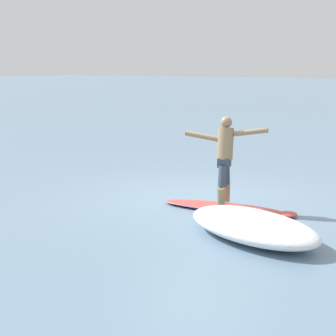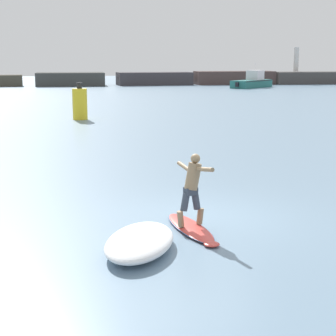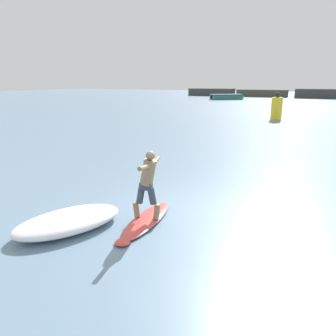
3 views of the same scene
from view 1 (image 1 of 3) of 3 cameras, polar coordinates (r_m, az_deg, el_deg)
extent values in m
plane|color=slate|center=(10.81, 2.87, -3.09)|extent=(200.00, 200.00, 0.00)
ellipsoid|color=#D6463E|center=(9.99, 5.66, -3.96)|extent=(0.92, 2.32, 0.10)
ellipsoid|color=#D6463E|center=(9.69, 12.11, -4.61)|extent=(0.36, 0.36, 0.08)
ellipsoid|color=#2870B2|center=(9.99, 5.66, -3.96)|extent=(0.93, 2.33, 0.04)
cone|color=black|center=(10.35, 0.80, -4.04)|extent=(0.06, 0.06, 0.14)
cone|color=black|center=(10.15, 1.25, -4.34)|extent=(0.06, 0.06, 0.14)
cone|color=black|center=(10.43, 1.95, -3.94)|extent=(0.06, 0.06, 0.14)
cylinder|color=#8B7252|center=(10.17, 5.95, -2.43)|extent=(0.20, 0.17, 0.36)
cylinder|color=#353F4D|center=(9.99, 5.87, -0.57)|extent=(0.25, 0.21, 0.39)
cylinder|color=#8B7252|center=(9.71, 5.40, -3.04)|extent=(0.20, 0.17, 0.36)
cylinder|color=#353F4D|center=(9.74, 5.56, -0.85)|extent=(0.25, 0.21, 0.39)
cube|color=#353F4D|center=(9.82, 5.74, 0.58)|extent=(0.31, 0.27, 0.16)
cylinder|color=#8B7252|center=(9.83, 5.84, 2.44)|extent=(0.45, 0.38, 0.60)
sphere|color=#8B7252|center=(9.84, 5.94, 4.65)|extent=(0.20, 0.20, 0.20)
cylinder|color=#8B7252|center=(9.94, 3.43, 3.25)|extent=(0.26, 0.60, 0.19)
cylinder|color=#8B7252|center=(9.76, 8.41, 3.64)|extent=(0.26, 0.60, 0.19)
ellipsoid|color=white|center=(8.39, 8.59, -5.85)|extent=(1.97, 2.63, 0.37)
camera|label=2|loc=(9.09, 83.27, 8.38)|focal=60.00mm
camera|label=3|loc=(12.40, 40.16, 10.61)|focal=35.00mm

